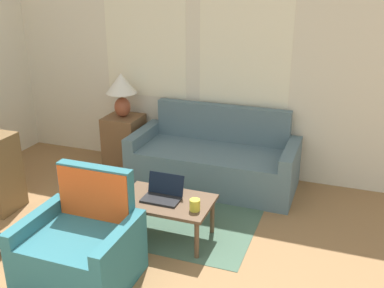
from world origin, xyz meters
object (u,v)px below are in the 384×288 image
Objects in this scene: cup_yellow at (157,185)px; armchair at (83,248)px; coffee_table at (166,204)px; laptop at (163,194)px; table_lamp at (121,89)px; cup_navy at (195,205)px; couch at (214,162)px.

armchair is at bearing -102.83° from cup_yellow.
laptop is (-0.04, 0.02, 0.10)m from coffee_table.
table_lamp is 1.71m from cup_yellow.
armchair is 8.44× the size of cup_navy.
table_lamp is (-1.28, 0.11, 0.77)m from couch.
coffee_table is at bearing 63.15° from armchair.
laptop is at bearing 163.07° from cup_navy.
cup_navy is 1.12× the size of cup_yellow.
cup_yellow is (0.23, 0.99, 0.17)m from armchair.
cup_navy reaches higher than coffee_table.
cup_navy is at bearing -44.79° from table_lamp.
armchair is at bearing -114.34° from laptop.
couch is 1.49m from table_lamp.
cup_yellow is at bearing 133.74° from coffee_table.
couch reaches higher than cup_navy.
table_lamp reaches higher than coffee_table.
laptop is 0.38m from cup_navy.
laptop is 3.30× the size of cup_navy.
couch is 5.47× the size of laptop.
laptop is at bearing 156.55° from coffee_table.
couch is at bearing -5.01° from table_lamp.
table_lamp is 1.99m from coffee_table.
cup_yellow is (-0.51, 0.28, -0.01)m from cup_navy.
couch reaches higher than cup_yellow.
laptop reaches higher than coffee_table.
cup_navy is at bearing -16.93° from laptop.
coffee_table is at bearing -23.45° from laptop.
table_lamp is at bearing 129.67° from laptop.
laptop is at bearing -94.86° from couch.
armchair is at bearing -102.81° from couch.
couch reaches higher than coffee_table.
coffee_table is (1.20, -1.42, -0.69)m from table_lamp.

